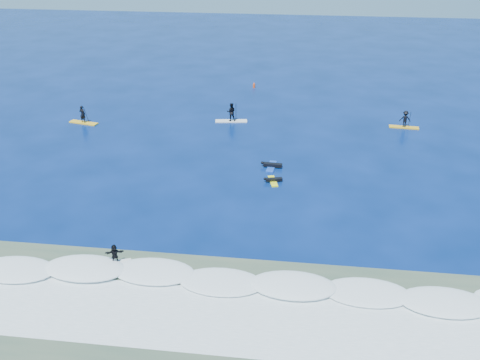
# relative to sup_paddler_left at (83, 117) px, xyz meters

# --- Properties ---
(ground) EXTENTS (160.00, 160.00, 0.00)m
(ground) POSITION_rel_sup_paddler_left_xyz_m (16.57, -13.57, -0.65)
(ground) COLOR #031848
(ground) RESTS_ON ground
(shallow_water) EXTENTS (90.00, 13.00, 0.01)m
(shallow_water) POSITION_rel_sup_paddler_left_xyz_m (16.57, -27.57, -0.64)
(shallow_water) COLOR #384D3C
(shallow_water) RESTS_ON ground
(breaking_wave) EXTENTS (40.00, 6.00, 0.30)m
(breaking_wave) POSITION_rel_sup_paddler_left_xyz_m (16.57, -23.57, -0.65)
(breaking_wave) COLOR white
(breaking_wave) RESTS_ON ground
(whitewater) EXTENTS (34.00, 5.00, 0.02)m
(whitewater) POSITION_rel_sup_paddler_left_xyz_m (16.57, -26.57, -0.65)
(whitewater) COLOR silver
(whitewater) RESTS_ON ground
(sup_paddler_left) EXTENTS (3.05, 1.38, 2.08)m
(sup_paddler_left) POSITION_rel_sup_paddler_left_xyz_m (0.00, 0.00, 0.00)
(sup_paddler_left) COLOR yellow
(sup_paddler_left) RESTS_ON ground
(sup_paddler_center) EXTENTS (3.24, 1.22, 2.22)m
(sup_paddler_center) POSITION_rel_sup_paddler_left_xyz_m (14.45, 2.31, 0.18)
(sup_paddler_center) COLOR silver
(sup_paddler_center) RESTS_ON ground
(sup_paddler_right) EXTENTS (2.85, 0.93, 1.97)m
(sup_paddler_right) POSITION_rel_sup_paddler_left_xyz_m (31.31, 2.72, 0.12)
(sup_paddler_right) COLOR gold
(sup_paddler_right) RESTS_ON ground
(prone_paddler_near) EXTENTS (1.46, 1.91, 0.39)m
(prone_paddler_near) POSITION_rel_sup_paddler_left_xyz_m (19.54, -10.56, -0.52)
(prone_paddler_near) COLOR yellow
(prone_paddler_near) RESTS_ON ground
(prone_paddler_far) EXTENTS (1.76, 2.25, 0.46)m
(prone_paddler_far) POSITION_rel_sup_paddler_left_xyz_m (19.23, -7.92, -0.49)
(prone_paddler_far) COLOR #1641AB
(prone_paddler_far) RESTS_ON ground
(wave_surfer) EXTENTS (1.83, 1.03, 1.28)m
(wave_surfer) POSITION_rel_sup_paddler_left_xyz_m (11.13, -22.72, 0.09)
(wave_surfer) COLOR silver
(wave_surfer) RESTS_ON breaking_wave
(marker_buoy) EXTENTS (0.29, 0.29, 0.69)m
(marker_buoy) POSITION_rel_sup_paddler_left_xyz_m (15.52, 14.12, -0.35)
(marker_buoy) COLOR #E24414
(marker_buoy) RESTS_ON ground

